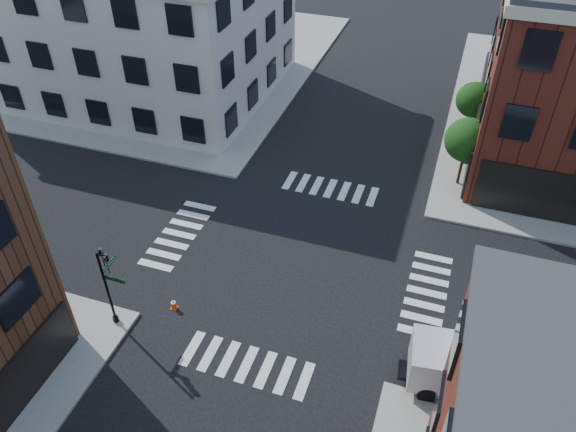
{
  "coord_description": "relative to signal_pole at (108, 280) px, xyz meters",
  "views": [
    {
      "loc": [
        6.66,
        -20.8,
        20.99
      ],
      "look_at": [
        -0.65,
        0.64,
        2.5
      ],
      "focal_mm": 35.0,
      "sensor_mm": 36.0,
      "label": 1
    }
  ],
  "objects": [
    {
      "name": "box_truck",
      "position": [
        17.31,
        1.73,
        -1.11
      ],
      "size": [
        7.58,
        3.04,
        3.36
      ],
      "rotation": [
        0.0,
        0.0,
        0.11
      ],
      "color": "white",
      "rests_on": "ground"
    },
    {
      "name": "tree_near",
      "position": [
        14.28,
        16.65,
        0.3
      ],
      "size": [
        2.69,
        2.69,
        4.49
      ],
      "color": "black",
      "rests_on": "ground"
    },
    {
      "name": "tree_far",
      "position": [
        14.28,
        22.65,
        0.02
      ],
      "size": [
        2.43,
        2.43,
        4.07
      ],
      "color": "black",
      "rests_on": "ground"
    },
    {
      "name": "sidewalk_nw",
      "position": [
        -14.28,
        27.68,
        -2.78
      ],
      "size": [
        30.0,
        30.0,
        0.15
      ],
      "primitive_type": "cube",
      "color": "gray",
      "rests_on": "ground"
    },
    {
      "name": "traffic_cone",
      "position": [
        2.09,
        1.6,
        -2.56
      ],
      "size": [
        0.35,
        0.35,
        0.62
      ],
      "rotation": [
        0.0,
        0.0,
        -0.06
      ],
      "color": "#EE450A",
      "rests_on": "ground"
    },
    {
      "name": "signal_pole",
      "position": [
        0.0,
        0.0,
        0.0
      ],
      "size": [
        1.29,
        1.24,
        4.6
      ],
      "color": "black",
      "rests_on": "ground"
    },
    {
      "name": "ground",
      "position": [
        6.72,
        6.68,
        -2.86
      ],
      "size": [
        120.0,
        120.0,
        0.0
      ],
      "primitive_type": "plane",
      "color": "black",
      "rests_on": "ground"
    },
    {
      "name": "building_nw",
      "position": [
        -12.28,
        22.68,
        2.64
      ],
      "size": [
        22.0,
        16.0,
        11.0
      ],
      "primitive_type": "cube",
      "color": "beige",
      "rests_on": "ground"
    }
  ]
}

